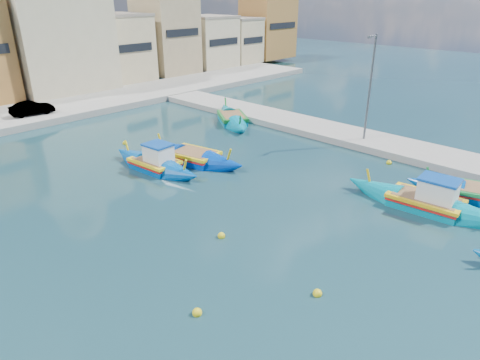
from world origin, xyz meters
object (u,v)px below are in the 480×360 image
luzzu_turquoise_cabin (426,203)px  quay_street_lamp (370,88)px  church_block (48,14)px  luzzu_green (193,158)px  luzzu_cyan_mid (232,119)px  luzzu_blue_cabin (155,164)px

luzzu_turquoise_cabin → quay_street_lamp: bearing=47.0°
church_block → luzzu_green: (-3.66, -27.38, -8.13)m
luzzu_turquoise_cabin → luzzu_green: (-4.02, 14.22, -0.07)m
quay_street_lamp → luzzu_green: 13.55m
luzzu_turquoise_cabin → luzzu_cyan_mid: size_ratio=1.09×
luzzu_turquoise_cabin → luzzu_cyan_mid: (4.64, 19.04, -0.08)m
church_block → luzzu_green: bearing=-97.6°
quay_street_lamp → luzzu_green: bearing=149.2°
church_block → luzzu_turquoise_cabin: size_ratio=2.08×
luzzu_turquoise_cabin → luzzu_green: bearing=105.8°
quay_street_lamp → luzzu_blue_cabin: 16.07m
quay_street_lamp → luzzu_cyan_mid: quay_street_lamp is taller
luzzu_turquoise_cabin → luzzu_blue_cabin: 16.37m
church_block → luzzu_cyan_mid: church_block is taller
church_block → quay_street_lamp: (7.44, -34.00, -4.07)m
church_block → quay_street_lamp: 35.04m
quay_street_lamp → luzzu_cyan_mid: (-2.44, 11.44, -4.06)m
luzzu_blue_cabin → church_block: bearing=76.8°
church_block → luzzu_turquoise_cabin: 42.37m
church_block → luzzu_turquoise_cabin: (0.36, -41.60, -8.06)m
quay_street_lamp → luzzu_blue_cabin: bearing=151.7°
luzzu_cyan_mid → luzzu_green: bearing=-150.9°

